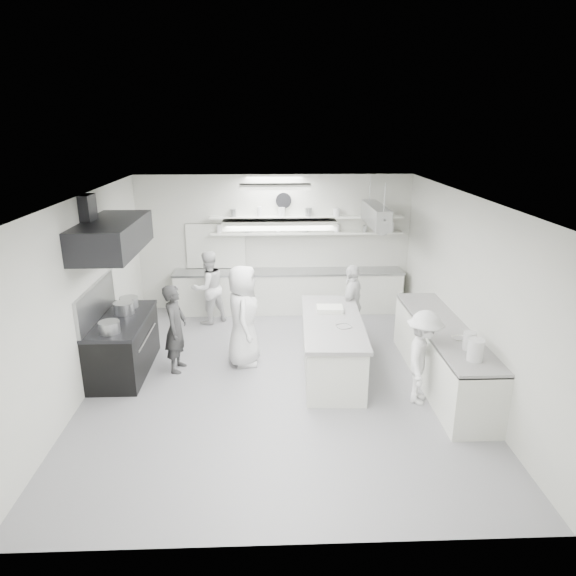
{
  "coord_description": "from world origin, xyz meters",
  "views": [
    {
      "loc": [
        -0.12,
        -7.58,
        4.05
      ],
      "look_at": [
        0.19,
        0.6,
        1.39
      ],
      "focal_mm": 31.8,
      "sensor_mm": 36.0,
      "label": 1
    }
  ],
  "objects_px": {
    "stove": "(124,346)",
    "right_counter": "(442,356)",
    "back_counter": "(289,292)",
    "cook_back": "(208,287)",
    "cook_stove": "(176,328)",
    "prep_island": "(332,347)"
  },
  "relations": [
    {
      "from": "stove",
      "to": "right_counter",
      "type": "distance_m",
      "value": 5.28
    },
    {
      "from": "stove",
      "to": "back_counter",
      "type": "relative_size",
      "value": 0.36
    },
    {
      "from": "back_counter",
      "to": "cook_back",
      "type": "relative_size",
      "value": 3.22
    },
    {
      "from": "back_counter",
      "to": "cook_stove",
      "type": "distance_m",
      "value": 3.45
    },
    {
      "from": "stove",
      "to": "back_counter",
      "type": "height_order",
      "value": "back_counter"
    },
    {
      "from": "back_counter",
      "to": "cook_back",
      "type": "height_order",
      "value": "cook_back"
    },
    {
      "from": "back_counter",
      "to": "prep_island",
      "type": "bearing_deg",
      "value": -78.22
    },
    {
      "from": "back_counter",
      "to": "cook_back",
      "type": "bearing_deg",
      "value": -160.08
    },
    {
      "from": "right_counter",
      "to": "cook_back",
      "type": "height_order",
      "value": "cook_back"
    },
    {
      "from": "back_counter",
      "to": "cook_back",
      "type": "distance_m",
      "value": 1.84
    },
    {
      "from": "cook_stove",
      "to": "cook_back",
      "type": "relative_size",
      "value": 0.98
    },
    {
      "from": "back_counter",
      "to": "stove",
      "type": "bearing_deg",
      "value": -136.01
    },
    {
      "from": "back_counter",
      "to": "cook_stove",
      "type": "xyz_separation_m",
      "value": [
        -2.01,
        -2.78,
        0.3
      ]
    },
    {
      "from": "prep_island",
      "to": "cook_back",
      "type": "relative_size",
      "value": 1.55
    },
    {
      "from": "stove",
      "to": "prep_island",
      "type": "distance_m",
      "value": 3.52
    },
    {
      "from": "stove",
      "to": "cook_stove",
      "type": "height_order",
      "value": "cook_stove"
    },
    {
      "from": "back_counter",
      "to": "cook_back",
      "type": "xyz_separation_m",
      "value": [
        -1.7,
        -0.62,
        0.32
      ]
    },
    {
      "from": "cook_back",
      "to": "prep_island",
      "type": "bearing_deg",
      "value": 97.76
    },
    {
      "from": "cook_stove",
      "to": "cook_back",
      "type": "height_order",
      "value": "cook_back"
    },
    {
      "from": "cook_stove",
      "to": "cook_back",
      "type": "distance_m",
      "value": 2.19
    },
    {
      "from": "stove",
      "to": "right_counter",
      "type": "height_order",
      "value": "right_counter"
    },
    {
      "from": "stove",
      "to": "right_counter",
      "type": "bearing_deg",
      "value": -6.52
    }
  ]
}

